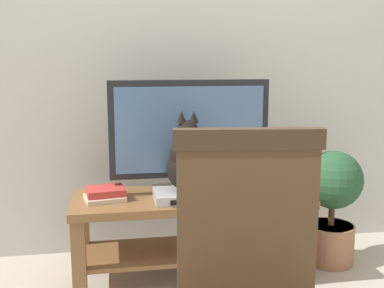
{
  "coord_description": "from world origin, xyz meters",
  "views": [
    {
      "loc": [
        -0.42,
        -1.9,
        1.23
      ],
      "look_at": [
        -0.0,
        0.55,
        0.78
      ],
      "focal_mm": 44.59,
      "sensor_mm": 36.0,
      "label": 1
    }
  ],
  "objects_px": {
    "cat": "(187,162)",
    "potted_plant": "(332,201)",
    "media_box": "(187,194)",
    "tv_stand": "(191,219)",
    "tv": "(189,134)",
    "book_stack": "(105,194)"
  },
  "relations": [
    {
      "from": "cat",
      "to": "potted_plant",
      "type": "height_order",
      "value": "cat"
    },
    {
      "from": "media_box",
      "to": "potted_plant",
      "type": "xyz_separation_m",
      "value": [
        0.9,
        0.12,
        -0.12
      ]
    },
    {
      "from": "tv_stand",
      "to": "tv",
      "type": "bearing_deg",
      "value": 89.98
    },
    {
      "from": "cat",
      "to": "book_stack",
      "type": "bearing_deg",
      "value": 170.08
    },
    {
      "from": "tv_stand",
      "to": "book_stack",
      "type": "relative_size",
      "value": 5.58
    },
    {
      "from": "book_stack",
      "to": "potted_plant",
      "type": "relative_size",
      "value": 0.34
    },
    {
      "from": "tv_stand",
      "to": "cat",
      "type": "xyz_separation_m",
      "value": [
        -0.03,
        -0.08,
        0.35
      ]
    },
    {
      "from": "book_stack",
      "to": "media_box",
      "type": "bearing_deg",
      "value": -8.11
    },
    {
      "from": "tv_stand",
      "to": "tv",
      "type": "xyz_separation_m",
      "value": [
        0.0,
        0.06,
        0.47
      ]
    },
    {
      "from": "book_stack",
      "to": "potted_plant",
      "type": "height_order",
      "value": "potted_plant"
    },
    {
      "from": "cat",
      "to": "potted_plant",
      "type": "bearing_deg",
      "value": 8.26
    },
    {
      "from": "book_stack",
      "to": "tv",
      "type": "bearing_deg",
      "value": 7.74
    },
    {
      "from": "tv_stand",
      "to": "cat",
      "type": "relative_size",
      "value": 3.03
    },
    {
      "from": "tv",
      "to": "book_stack",
      "type": "relative_size",
      "value": 3.79
    },
    {
      "from": "tv",
      "to": "potted_plant",
      "type": "height_order",
      "value": "tv"
    },
    {
      "from": "media_box",
      "to": "cat",
      "type": "distance_m",
      "value": 0.18
    },
    {
      "from": "potted_plant",
      "to": "media_box",
      "type": "bearing_deg",
      "value": -172.63
    },
    {
      "from": "tv",
      "to": "potted_plant",
      "type": "relative_size",
      "value": 1.28
    },
    {
      "from": "potted_plant",
      "to": "book_stack",
      "type": "bearing_deg",
      "value": -177.64
    },
    {
      "from": "cat",
      "to": "book_stack",
      "type": "xyz_separation_m",
      "value": [
        -0.43,
        0.08,
        -0.18
      ]
    },
    {
      "from": "tv",
      "to": "tv_stand",
      "type": "bearing_deg",
      "value": -90.02
    },
    {
      "from": "tv_stand",
      "to": "potted_plant",
      "type": "xyz_separation_m",
      "value": [
        0.86,
        0.05,
        0.04
      ]
    }
  ]
}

